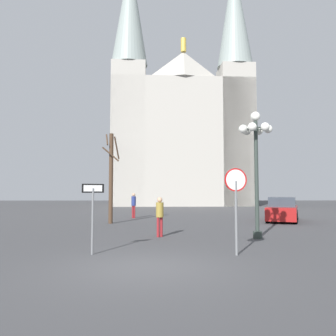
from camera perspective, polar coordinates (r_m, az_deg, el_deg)
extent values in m
plane|color=#424244|center=(8.86, -4.19, -16.51)|extent=(120.00, 120.00, 0.00)
cube|color=#ADA89E|center=(47.30, 2.17, 3.77)|extent=(18.91, 11.24, 16.51)
pyramid|color=#ADA89E|center=(45.67, 2.65, 17.04)|extent=(6.55, 2.26, 3.50)
cylinder|color=gold|center=(46.68, 2.64, 20.08)|extent=(0.70, 0.70, 1.80)
cube|color=#ADA89E|center=(44.29, -6.67, 5.61)|extent=(4.50, 4.50, 18.48)
cone|color=gray|center=(49.89, -6.50, 25.00)|extent=(4.76, 4.76, 15.10)
cube|color=#ADA89E|center=(45.65, 11.45, 5.38)|extent=(4.50, 4.50, 18.48)
cone|color=gray|center=(51.10, 11.17, 24.30)|extent=(4.76, 4.76, 15.10)
cylinder|color=slate|center=(10.51, 11.48, -8.28)|extent=(0.08, 0.08, 2.24)
cylinder|color=red|center=(10.48, 11.39, -1.97)|extent=(0.71, 0.18, 0.71)
cylinder|color=white|center=(10.46, 11.42, -1.97)|extent=(0.62, 0.12, 0.63)
cylinder|color=slate|center=(10.69, -12.66, -8.78)|extent=(0.07, 0.07, 2.02)
cube|color=black|center=(10.65, -12.58, -3.37)|extent=(0.63, 0.34, 0.28)
cube|color=white|center=(10.64, -12.60, -3.37)|extent=(0.52, 0.27, 0.19)
cylinder|color=#2D3833|center=(14.31, 14.77, -1.84)|extent=(0.16, 0.16, 4.84)
cylinder|color=#2D3833|center=(14.41, 14.93, -10.89)|extent=(0.36, 0.36, 0.30)
sphere|color=white|center=(14.63, 14.59, 8.45)|extent=(0.39, 0.39, 0.39)
sphere|color=white|center=(14.68, 16.60, 6.36)|extent=(0.35, 0.35, 0.35)
cylinder|color=#2D3833|center=(14.60, 15.62, 6.39)|extent=(0.05, 0.52, 0.05)
sphere|color=white|center=(15.03, 15.13, 6.09)|extent=(0.35, 0.35, 0.35)
cylinder|color=#2D3833|center=(14.78, 14.88, 6.26)|extent=(0.48, 0.30, 0.05)
sphere|color=white|center=(14.89, 13.19, 6.15)|extent=(0.35, 0.35, 0.35)
cylinder|color=#2D3833|center=(14.71, 13.90, 6.29)|extent=(0.48, 0.30, 0.05)
sphere|color=white|center=(14.40, 12.61, 6.48)|extent=(0.35, 0.35, 0.35)
cylinder|color=#2D3833|center=(14.46, 13.62, 6.46)|extent=(0.05, 0.52, 0.05)
sphere|color=white|center=(14.03, 14.08, 6.78)|extent=(0.35, 0.35, 0.35)
cylinder|color=#2D3833|center=(14.28, 14.36, 6.60)|extent=(0.48, 0.30, 0.05)
sphere|color=white|center=(14.17, 16.14, 6.71)|extent=(0.35, 0.35, 0.35)
cylinder|color=#2D3833|center=(14.35, 15.37, 6.57)|extent=(0.48, 0.30, 0.05)
cylinder|color=#473323|center=(20.51, -9.64, -1.71)|extent=(0.25, 0.25, 5.41)
cylinder|color=#473323|center=(20.14, -9.70, 2.33)|extent=(1.01, 0.16, 0.88)
cylinder|color=#473323|center=(20.69, -10.29, 4.74)|extent=(0.26, 0.60, 0.75)
cylinder|color=#473323|center=(20.52, -8.68, 3.37)|extent=(0.28, 0.77, 1.31)
cube|color=maroon|center=(22.94, 18.82, -7.17)|extent=(3.34, 4.82, 0.79)
cube|color=#333D47|center=(23.14, 18.81, -5.41)|extent=(2.42, 2.93, 0.60)
cylinder|color=black|center=(21.41, 20.76, -7.98)|extent=(0.45, 0.68, 0.64)
cylinder|color=black|center=(21.50, 16.50, -8.06)|extent=(0.45, 0.68, 0.64)
cylinder|color=black|center=(24.45, 20.88, -7.44)|extent=(0.45, 0.68, 0.64)
cylinder|color=black|center=(24.53, 17.16, -7.51)|extent=(0.45, 0.68, 0.64)
cylinder|color=maroon|center=(24.41, -6.00, -7.39)|extent=(0.12, 0.12, 0.89)
cylinder|color=maroon|center=(24.31, -5.71, -7.41)|extent=(0.12, 0.12, 0.89)
cylinder|color=navy|center=(24.32, -5.84, -5.58)|extent=(0.32, 0.32, 0.66)
sphere|color=tan|center=(24.32, -5.83, -4.52)|extent=(0.24, 0.24, 0.24)
cylinder|color=maroon|center=(14.45, -1.14, -9.95)|extent=(0.12, 0.12, 0.83)
cylinder|color=maroon|center=(14.37, -1.68, -9.98)|extent=(0.12, 0.12, 0.83)
cylinder|color=olive|center=(14.35, -1.41, -7.08)|extent=(0.32, 0.32, 0.62)
sphere|color=tan|center=(14.33, -1.40, -5.40)|extent=(0.22, 0.22, 0.22)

